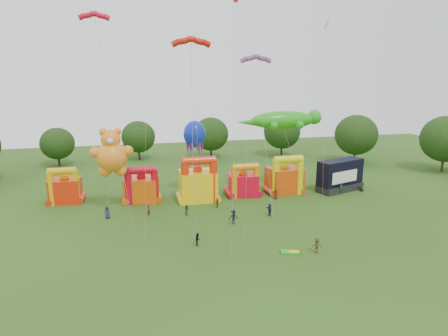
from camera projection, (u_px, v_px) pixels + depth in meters
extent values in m
plane|color=#294814|center=(241.00, 281.00, 39.23)|extent=(160.00, 160.00, 0.00)
cylinder|color=#352314|center=(443.00, 162.00, 81.63)|extent=(0.44, 0.44, 3.93)
ellipsoid|color=#1B3510|center=(446.00, 139.00, 80.50)|extent=(9.83, 9.83, 9.39)
cylinder|color=#352314|center=(355.00, 155.00, 89.17)|extent=(0.44, 0.44, 3.72)
ellipsoid|color=#1B3510|center=(356.00, 135.00, 88.09)|extent=(9.30, 9.30, 8.89)
cylinder|color=#352314|center=(281.00, 149.00, 96.60)|extent=(0.44, 0.44, 3.51)
ellipsoid|color=#1B3510|center=(282.00, 131.00, 95.59)|extent=(8.77, 8.78, 8.39)
cylinder|color=#352314|center=(211.00, 151.00, 94.74)|extent=(0.44, 0.44, 3.30)
ellipsoid|color=#1B3510|center=(211.00, 134.00, 93.79)|extent=(8.25, 8.25, 7.88)
cylinder|color=#352314|center=(139.00, 153.00, 93.01)|extent=(0.44, 0.44, 3.09)
ellipsoid|color=#1B3510|center=(138.00, 137.00, 92.12)|extent=(7.73, 7.72, 7.38)
cylinder|color=#352314|center=(59.00, 160.00, 86.50)|extent=(0.44, 0.44, 2.88)
ellipsoid|color=#1B3510|center=(57.00, 144.00, 85.68)|extent=(7.20, 7.20, 6.88)
cube|color=red|center=(66.00, 190.00, 62.57)|extent=(4.78, 3.91, 3.73)
cylinder|color=#E8AF0C|center=(51.00, 189.00, 60.74)|extent=(1.01, 1.01, 5.32)
cylinder|color=#E8AF0C|center=(76.00, 187.00, 61.51)|extent=(1.01, 1.01, 5.32)
cylinder|color=#E8AF0C|center=(62.00, 171.00, 60.50)|extent=(4.08, 1.06, 1.06)
sphere|color=#E8AF0C|center=(64.00, 177.00, 62.06)|extent=(1.40, 1.40, 1.40)
cube|color=#E1550C|center=(142.00, 189.00, 63.20)|extent=(5.84, 5.05, 3.73)
cylinder|color=red|center=(128.00, 188.00, 61.17)|extent=(1.13, 1.13, 5.33)
cylinder|color=red|center=(155.00, 186.00, 62.04)|extent=(1.13, 1.13, 5.33)
cylinder|color=red|center=(141.00, 170.00, 60.98)|extent=(4.56, 1.18, 1.18)
sphere|color=red|center=(141.00, 176.00, 62.69)|extent=(1.40, 1.40, 1.40)
cube|color=yellow|center=(198.00, 186.00, 63.31)|extent=(5.70, 4.58, 4.76)
cylinder|color=red|center=(185.00, 183.00, 61.03)|extent=(1.25, 1.25, 6.79)
cylinder|color=red|center=(213.00, 181.00, 61.99)|extent=(1.25, 1.25, 6.79)
cylinder|color=red|center=(199.00, 161.00, 60.71)|extent=(5.04, 1.31, 1.31)
sphere|color=red|center=(198.00, 169.00, 62.68)|extent=(1.40, 1.40, 1.40)
cube|color=red|center=(243.00, 185.00, 66.02)|extent=(5.28, 4.49, 3.60)
cylinder|color=orange|center=(234.00, 183.00, 64.13)|extent=(1.05, 1.05, 5.14)
cylinder|color=orange|center=(256.00, 182.00, 64.93)|extent=(1.05, 1.05, 5.14)
cylinder|color=orange|center=(246.00, 167.00, 63.93)|extent=(4.23, 1.10, 1.10)
sphere|color=orange|center=(243.00, 172.00, 65.53)|extent=(1.40, 1.40, 1.40)
cube|color=#D7430B|center=(284.00, 180.00, 67.56)|extent=(6.02, 5.11, 4.25)
cylinder|color=yellow|center=(276.00, 178.00, 65.40)|extent=(1.19, 1.19, 6.07)
cylinder|color=yellow|center=(300.00, 176.00, 66.31)|extent=(1.19, 1.19, 6.07)
cylinder|color=yellow|center=(288.00, 159.00, 65.14)|extent=(4.82, 1.25, 1.25)
sphere|color=yellow|center=(285.00, 166.00, 66.99)|extent=(1.40, 1.40, 1.40)
cube|color=black|center=(340.00, 187.00, 68.85)|extent=(9.10, 5.83, 1.10)
cube|color=black|center=(340.00, 172.00, 68.41)|extent=(8.97, 5.44, 4.26)
cube|color=white|center=(345.00, 177.00, 66.96)|extent=(5.58, 2.01, 2.00)
cylinder|color=black|center=(325.00, 192.00, 66.94)|extent=(0.30, 0.90, 0.90)
cylinder|color=black|center=(361.00, 189.00, 68.42)|extent=(0.30, 0.90, 0.90)
sphere|color=orange|center=(112.00, 157.00, 57.37)|extent=(4.35, 4.35, 4.35)
sphere|color=orange|center=(111.00, 139.00, 56.76)|extent=(2.77, 2.77, 2.77)
sphere|color=orange|center=(103.00, 132.00, 56.29)|extent=(1.09, 1.09, 1.09)
sphere|color=orange|center=(117.00, 131.00, 56.72)|extent=(1.09, 1.09, 1.09)
sphere|color=orange|center=(95.00, 152.00, 56.69)|extent=(1.58, 1.58, 1.58)
sphere|color=orange|center=(128.00, 151.00, 57.67)|extent=(1.58, 1.58, 1.58)
sphere|color=orange|center=(105.00, 171.00, 57.60)|extent=(1.78, 1.78, 1.78)
sphere|color=orange|center=(121.00, 170.00, 58.07)|extent=(1.78, 1.78, 1.78)
sphere|color=white|center=(110.00, 141.00, 55.50)|extent=(0.79, 0.79, 0.79)
ellipsoid|color=#27A217|center=(283.00, 120.00, 66.82)|extent=(11.45, 3.58, 3.04)
sphere|color=#27A217|center=(314.00, 117.00, 67.95)|extent=(2.46, 2.46, 2.46)
cone|color=#27A217|center=(250.00, 122.00, 65.61)|extent=(4.47, 1.79, 1.79)
sphere|color=#27A217|center=(292.00, 122.00, 69.16)|extent=(1.34, 1.34, 1.34)
sphere|color=#27A217|center=(300.00, 125.00, 65.76)|extent=(1.34, 1.34, 1.34)
sphere|color=#27A217|center=(267.00, 123.00, 68.18)|extent=(1.34, 1.34, 1.34)
sphere|color=#27A217|center=(274.00, 126.00, 64.79)|extent=(1.34, 1.34, 1.34)
ellipsoid|color=#0B27AF|center=(195.00, 134.00, 64.79)|extent=(3.63, 3.63, 4.36)
cone|color=#591E8C|center=(202.00, 146.00, 65.52)|extent=(0.82, 0.82, 2.90)
cone|color=#591E8C|center=(197.00, 145.00, 66.36)|extent=(0.82, 0.82, 2.90)
cone|color=#591E8C|center=(190.00, 145.00, 66.10)|extent=(0.82, 0.82, 2.90)
cone|color=#591E8C|center=(188.00, 146.00, 65.01)|extent=(0.82, 0.82, 2.90)
cone|color=#591E8C|center=(192.00, 147.00, 64.17)|extent=(0.82, 0.82, 2.90)
cone|color=#591E8C|center=(199.00, 147.00, 64.42)|extent=(0.82, 0.82, 2.90)
cube|color=white|center=(327.00, 24.00, 52.41)|extent=(1.02, 1.02, 1.10)
cube|color=green|center=(290.00, 252.00, 45.12)|extent=(2.21, 1.54, 0.24)
cube|color=yellow|center=(294.00, 252.00, 44.89)|extent=(1.32, 0.93, 0.10)
imported|color=#24273C|center=(107.00, 212.00, 55.66)|extent=(1.02, 0.83, 1.80)
imported|color=#561820|center=(149.00, 210.00, 56.75)|extent=(0.47, 0.63, 1.57)
imported|color=#1C4633|center=(187.00, 210.00, 56.97)|extent=(0.67, 0.82, 1.55)
imported|color=black|center=(233.00, 217.00, 53.58)|extent=(1.33, 0.83, 1.98)
imported|color=#463D1C|center=(217.00, 203.00, 60.21)|extent=(0.91, 0.89, 1.53)
imported|color=#23283B|center=(270.00, 210.00, 56.78)|extent=(0.67, 1.69, 1.77)
imported|color=#541C18|center=(276.00, 194.00, 64.15)|extent=(0.94, 0.91, 1.62)
imported|color=#173B20|center=(341.00, 189.00, 66.69)|extent=(0.84, 0.72, 1.93)
imported|color=black|center=(198.00, 239.00, 47.07)|extent=(0.66, 0.80, 1.53)
imported|color=#373216|center=(317.00, 245.00, 45.14)|extent=(1.24, 0.85, 1.77)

